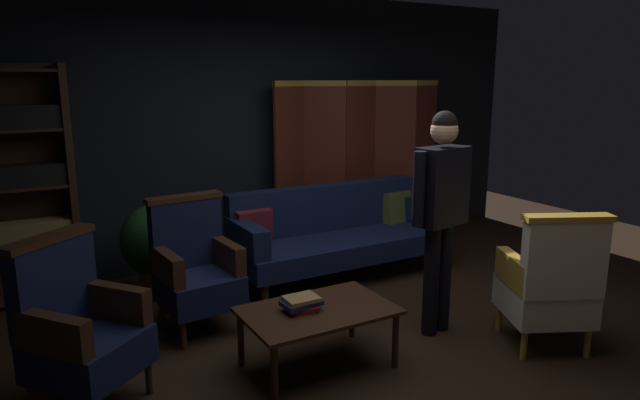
{
  "coord_description": "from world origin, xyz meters",
  "views": [
    {
      "loc": [
        -2.21,
        -3.08,
        1.94
      ],
      "look_at": [
        0.0,
        0.8,
        0.95
      ],
      "focal_mm": 31.35,
      "sensor_mm": 36.0,
      "label": 1
    }
  ],
  "objects_px": {
    "folding_screen": "(360,163)",
    "armchair_wing_left": "(78,328)",
    "potted_plant": "(153,245)",
    "book_tan_leather": "(301,299)",
    "bookshelf": "(16,182)",
    "velvet_couch": "(336,231)",
    "standing_figure": "(441,203)",
    "book_navy_cloth": "(301,303)",
    "coffee_table": "(318,315)",
    "armchair_wing_right": "(195,268)",
    "armchair_gilt_accent": "(550,284)",
    "book_red_leather": "(301,308)"
  },
  "relations": [
    {
      "from": "velvet_couch",
      "to": "coffee_table",
      "type": "xyz_separation_m",
      "value": [
        -1.05,
        -1.5,
        -0.08
      ]
    },
    {
      "from": "book_tan_leather",
      "to": "potted_plant",
      "type": "bearing_deg",
      "value": 107.23
    },
    {
      "from": "coffee_table",
      "to": "potted_plant",
      "type": "xyz_separation_m",
      "value": [
        -0.66,
        1.81,
        0.11
      ]
    },
    {
      "from": "potted_plant",
      "to": "book_tan_leather",
      "type": "height_order",
      "value": "potted_plant"
    },
    {
      "from": "velvet_couch",
      "to": "armchair_wing_left",
      "type": "relative_size",
      "value": 2.04
    },
    {
      "from": "bookshelf",
      "to": "coffee_table",
      "type": "distance_m",
      "value": 2.87
    },
    {
      "from": "standing_figure",
      "to": "bookshelf",
      "type": "bearing_deg",
      "value": 140.76
    },
    {
      "from": "folding_screen",
      "to": "book_navy_cloth",
      "type": "relative_size",
      "value": 8.22
    },
    {
      "from": "potted_plant",
      "to": "book_red_leather",
      "type": "xyz_separation_m",
      "value": [
        0.55,
        -1.77,
        -0.05
      ]
    },
    {
      "from": "book_navy_cloth",
      "to": "armchair_gilt_accent",
      "type": "bearing_deg",
      "value": -20.04
    },
    {
      "from": "coffee_table",
      "to": "standing_figure",
      "type": "bearing_deg",
      "value": 1.33
    },
    {
      "from": "velvet_couch",
      "to": "armchair_wing_right",
      "type": "height_order",
      "value": "armchair_wing_right"
    },
    {
      "from": "armchair_wing_right",
      "to": "book_navy_cloth",
      "type": "xyz_separation_m",
      "value": [
        0.42,
        -0.98,
        -0.02
      ]
    },
    {
      "from": "folding_screen",
      "to": "book_navy_cloth",
      "type": "bearing_deg",
      "value": -131.38
    },
    {
      "from": "velvet_couch",
      "to": "book_navy_cloth",
      "type": "distance_m",
      "value": 1.87
    },
    {
      "from": "velvet_couch",
      "to": "coffee_table",
      "type": "height_order",
      "value": "velvet_couch"
    },
    {
      "from": "velvet_couch",
      "to": "book_red_leather",
      "type": "xyz_separation_m",
      "value": [
        -1.16,
        -1.46,
        -0.01
      ]
    },
    {
      "from": "velvet_couch",
      "to": "armchair_wing_right",
      "type": "distance_m",
      "value": 1.65
    },
    {
      "from": "standing_figure",
      "to": "book_tan_leather",
      "type": "distance_m",
      "value": 1.28
    },
    {
      "from": "folding_screen",
      "to": "armchair_wing_right",
      "type": "xyz_separation_m",
      "value": [
        -2.3,
        -1.16,
        -0.5
      ]
    },
    {
      "from": "book_tan_leather",
      "to": "coffee_table",
      "type": "bearing_deg",
      "value": -17.52
    },
    {
      "from": "armchair_wing_right",
      "to": "book_red_leather",
      "type": "relative_size",
      "value": 5.51
    },
    {
      "from": "velvet_couch",
      "to": "armchair_wing_right",
      "type": "bearing_deg",
      "value": -162.72
    },
    {
      "from": "armchair_gilt_accent",
      "to": "armchair_wing_right",
      "type": "relative_size",
      "value": 1.0
    },
    {
      "from": "standing_figure",
      "to": "potted_plant",
      "type": "distance_m",
      "value": 2.53
    },
    {
      "from": "bookshelf",
      "to": "standing_figure",
      "type": "relative_size",
      "value": 1.2
    },
    {
      "from": "armchair_gilt_accent",
      "to": "book_navy_cloth",
      "type": "xyz_separation_m",
      "value": [
        -1.68,
        0.61,
        -0.02
      ]
    },
    {
      "from": "standing_figure",
      "to": "book_navy_cloth",
      "type": "bearing_deg",
      "value": 179.57
    },
    {
      "from": "armchair_wing_right",
      "to": "book_navy_cloth",
      "type": "relative_size",
      "value": 4.06
    },
    {
      "from": "standing_figure",
      "to": "potted_plant",
      "type": "relative_size",
      "value": 2.01
    },
    {
      "from": "armchair_wing_left",
      "to": "book_navy_cloth",
      "type": "bearing_deg",
      "value": -12.24
    },
    {
      "from": "coffee_table",
      "to": "armchair_wing_left",
      "type": "height_order",
      "value": "armchair_wing_left"
    },
    {
      "from": "folding_screen",
      "to": "book_navy_cloth",
      "type": "xyz_separation_m",
      "value": [
        -1.88,
        -2.14,
        -0.51
      ]
    },
    {
      "from": "armchair_wing_right",
      "to": "standing_figure",
      "type": "bearing_deg",
      "value": -31.86
    },
    {
      "from": "coffee_table",
      "to": "bookshelf",
      "type": "bearing_deg",
      "value": 126.37
    },
    {
      "from": "bookshelf",
      "to": "book_tan_leather",
      "type": "distance_m",
      "value": 2.75
    },
    {
      "from": "standing_figure",
      "to": "book_tan_leather",
      "type": "height_order",
      "value": "standing_figure"
    },
    {
      "from": "bookshelf",
      "to": "armchair_gilt_accent",
      "type": "relative_size",
      "value": 1.97
    },
    {
      "from": "folding_screen",
      "to": "book_navy_cloth",
      "type": "distance_m",
      "value": 2.89
    },
    {
      "from": "armchair_wing_left",
      "to": "potted_plant",
      "type": "xyz_separation_m",
      "value": [
        0.79,
        1.48,
        -0.0
      ]
    },
    {
      "from": "bookshelf",
      "to": "potted_plant",
      "type": "height_order",
      "value": "bookshelf"
    },
    {
      "from": "folding_screen",
      "to": "potted_plant",
      "type": "relative_size",
      "value": 2.49
    },
    {
      "from": "coffee_table",
      "to": "book_tan_leather",
      "type": "xyz_separation_m",
      "value": [
        -0.11,
        0.03,
        0.13
      ]
    },
    {
      "from": "folding_screen",
      "to": "armchair_wing_left",
      "type": "height_order",
      "value": "folding_screen"
    },
    {
      "from": "coffee_table",
      "to": "armchair_wing_right",
      "type": "height_order",
      "value": "armchair_wing_right"
    },
    {
      "from": "potted_plant",
      "to": "book_navy_cloth",
      "type": "height_order",
      "value": "potted_plant"
    },
    {
      "from": "armchair_wing_left",
      "to": "book_tan_leather",
      "type": "relative_size",
      "value": 4.76
    },
    {
      "from": "armchair_wing_right",
      "to": "armchair_gilt_accent",
      "type": "bearing_deg",
      "value": -37.14
    },
    {
      "from": "bookshelf",
      "to": "velvet_couch",
      "type": "bearing_deg",
      "value": -15.39
    },
    {
      "from": "armchair_gilt_accent",
      "to": "armchair_wing_right",
      "type": "bearing_deg",
      "value": 142.86
    }
  ]
}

